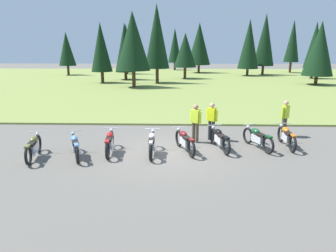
# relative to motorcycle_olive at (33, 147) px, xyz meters

# --- Properties ---
(ground_plane) EXTENTS (140.00, 140.00, 0.00)m
(ground_plane) POSITION_rel_motorcycle_olive_xyz_m (4.93, 0.86, -0.44)
(ground_plane) COLOR #605B54
(grass_moorland) EXTENTS (80.00, 44.00, 0.10)m
(grass_moorland) POSITION_rel_motorcycle_olive_xyz_m (4.93, 27.09, -0.39)
(grass_moorland) COLOR olive
(grass_moorland) RESTS_ON ground
(forest_treeline) EXTENTS (36.66, 28.46, 8.80)m
(forest_treeline) POSITION_rel_motorcycle_olive_xyz_m (8.66, 31.86, 4.05)
(forest_treeline) COLOR #47331E
(forest_treeline) RESTS_ON ground
(motorcycle_olive) EXTENTS (0.70, 2.08, 0.88)m
(motorcycle_olive) POSITION_rel_motorcycle_olive_xyz_m (0.00, 0.00, 0.00)
(motorcycle_olive) COLOR black
(motorcycle_olive) RESTS_ON ground
(motorcycle_sky_blue) EXTENTS (0.98, 1.98, 0.88)m
(motorcycle_sky_blue) POSITION_rel_motorcycle_olive_xyz_m (1.50, 0.17, 0.00)
(motorcycle_sky_blue) COLOR black
(motorcycle_sky_blue) RESTS_ON ground
(motorcycle_red) EXTENTS (0.62, 2.10, 0.88)m
(motorcycle_red) POSITION_rel_motorcycle_olive_xyz_m (2.69, 0.67, 0.00)
(motorcycle_red) COLOR black
(motorcycle_red) RESTS_ON ground
(motorcycle_silver) EXTENTS (0.62, 2.10, 0.88)m
(motorcycle_silver) POSITION_rel_motorcycle_olive_xyz_m (4.34, 0.56, 0.00)
(motorcycle_silver) COLOR black
(motorcycle_silver) RESTS_ON ground
(motorcycle_maroon) EXTENTS (0.89, 2.02, 0.88)m
(motorcycle_maroon) POSITION_rel_motorcycle_olive_xyz_m (5.61, 0.93, 0.00)
(motorcycle_maroon) COLOR black
(motorcycle_maroon) RESTS_ON ground
(motorcycle_black) EXTENTS (0.76, 2.06, 0.88)m
(motorcycle_black) POSITION_rel_motorcycle_olive_xyz_m (7.01, 1.25, 0.00)
(motorcycle_black) COLOR black
(motorcycle_black) RESTS_ON ground
(motorcycle_british_green) EXTENTS (0.92, 2.00, 0.88)m
(motorcycle_british_green) POSITION_rel_motorcycle_olive_xyz_m (8.57, 1.43, 0.00)
(motorcycle_british_green) COLOR black
(motorcycle_british_green) RESTS_ON ground
(motorcycle_orange) EXTENTS (0.62, 2.10, 0.88)m
(motorcycle_orange) POSITION_rel_motorcycle_olive_xyz_m (9.82, 1.65, 0.00)
(motorcycle_orange) COLOR black
(motorcycle_orange) RESTS_ON ground
(rider_with_back_turned) EXTENTS (0.45, 0.40, 1.67)m
(rider_with_back_turned) POSITION_rel_motorcycle_olive_xyz_m (6.82, 2.55, 0.51)
(rider_with_back_turned) COLOR #2D2D38
(rider_with_back_turned) RESTS_ON ground
(rider_near_row_end) EXTENTS (0.43, 0.41, 1.67)m
(rider_near_row_end) POSITION_rel_motorcycle_olive_xyz_m (10.24, 3.24, 0.51)
(rider_near_row_end) COLOR #4C4233
(rider_near_row_end) RESTS_ON ground
(rider_checking_bike) EXTENTS (0.46, 0.39, 1.67)m
(rider_checking_bike) POSITION_rel_motorcycle_olive_xyz_m (6.09, 2.16, 0.51)
(rider_checking_bike) COLOR #4C4233
(rider_checking_bike) RESTS_ON ground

